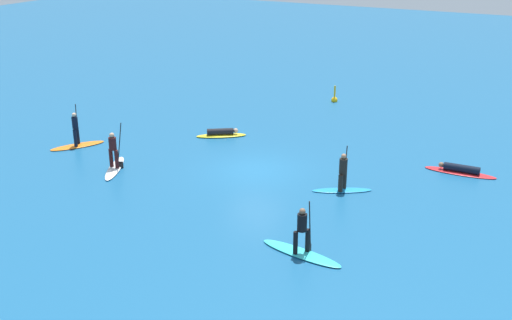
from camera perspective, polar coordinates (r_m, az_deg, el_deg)
ground_plane at (r=28.52m, az=0.00°, el=-0.94°), size 120.00×120.00×0.00m
surfer_on_yellow_board at (r=33.04m, az=-3.24°, el=2.48°), size 2.61×2.06×0.45m
surfer_on_blue_board at (r=26.36m, az=8.08°, el=-1.77°), size 2.52×1.75×2.04m
surfer_on_orange_board at (r=32.73m, az=-16.37°, el=1.96°), size 2.11×2.75×2.23m
surfer_on_red_board at (r=29.62m, az=18.50°, el=-0.89°), size 3.21×0.78×0.43m
surfer_on_teal_board at (r=21.34m, az=4.28°, el=-7.78°), size 3.24×1.18×2.01m
surfer_on_white_board at (r=29.19m, az=-13.09°, el=0.06°), size 1.84×2.92×2.23m
marker_buoy at (r=39.93m, az=7.32°, el=5.66°), size 0.41×0.41×1.14m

